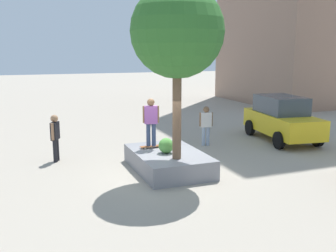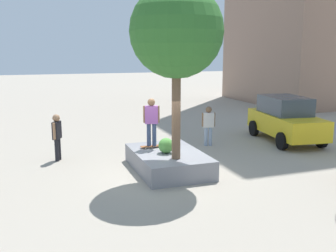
{
  "view_description": "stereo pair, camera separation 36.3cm",
  "coord_description": "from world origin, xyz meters",
  "px_view_note": "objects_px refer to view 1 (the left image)",
  "views": [
    {
      "loc": [
        11.5,
        -4.35,
        4.01
      ],
      "look_at": [
        -0.29,
        0.2,
        1.54
      ],
      "focal_mm": 40.97,
      "sensor_mm": 36.0,
      "label": 1
    },
    {
      "loc": [
        11.63,
        -4.01,
        4.01
      ],
      "look_at": [
        -0.29,
        0.2,
        1.54
      ],
      "focal_mm": 40.97,
      "sensor_mm": 36.0,
      "label": 2
    }
  ],
  "objects_px": {
    "plaza_tree": "(177,32)",
    "bystander_watching": "(206,123)",
    "pedestrian_crossing": "(55,135)",
    "taxi_cab": "(282,118)",
    "planter_ledge": "(168,161)",
    "skateboard": "(151,146)",
    "skateboarder": "(151,119)"
  },
  "relations": [
    {
      "from": "plaza_tree",
      "to": "bystander_watching",
      "type": "relative_size",
      "value": 3.15
    },
    {
      "from": "plaza_tree",
      "to": "bystander_watching",
      "type": "distance_m",
      "value": 5.79
    },
    {
      "from": "plaza_tree",
      "to": "pedestrian_crossing",
      "type": "height_order",
      "value": "plaza_tree"
    },
    {
      "from": "taxi_cab",
      "to": "bystander_watching",
      "type": "height_order",
      "value": "taxi_cab"
    },
    {
      "from": "planter_ledge",
      "to": "skateboard",
      "type": "height_order",
      "value": "skateboard"
    },
    {
      "from": "skateboarder",
      "to": "bystander_watching",
      "type": "bearing_deg",
      "value": 122.02
    },
    {
      "from": "skateboard",
      "to": "skateboarder",
      "type": "xyz_separation_m",
      "value": [
        0.0,
        0.0,
        0.99
      ]
    },
    {
      "from": "skateboard",
      "to": "taxi_cab",
      "type": "relative_size",
      "value": 0.18
    },
    {
      "from": "bystander_watching",
      "to": "pedestrian_crossing",
      "type": "height_order",
      "value": "pedestrian_crossing"
    },
    {
      "from": "planter_ledge",
      "to": "pedestrian_crossing",
      "type": "height_order",
      "value": "pedestrian_crossing"
    },
    {
      "from": "pedestrian_crossing",
      "to": "skateboarder",
      "type": "bearing_deg",
      "value": 60.52
    },
    {
      "from": "planter_ledge",
      "to": "skateboarder",
      "type": "height_order",
      "value": "skateboarder"
    },
    {
      "from": "planter_ledge",
      "to": "bystander_watching",
      "type": "bearing_deg",
      "value": 134.02
    },
    {
      "from": "taxi_cab",
      "to": "bystander_watching",
      "type": "xyz_separation_m",
      "value": [
        -0.34,
        -3.67,
        -0.04
      ]
    },
    {
      "from": "planter_ledge",
      "to": "plaza_tree",
      "type": "xyz_separation_m",
      "value": [
        0.86,
        -0.03,
        4.26
      ]
    },
    {
      "from": "bystander_watching",
      "to": "pedestrian_crossing",
      "type": "relative_size",
      "value": 0.98
    },
    {
      "from": "pedestrian_crossing",
      "to": "plaza_tree",
      "type": "bearing_deg",
      "value": 45.82
    },
    {
      "from": "planter_ledge",
      "to": "plaza_tree",
      "type": "distance_m",
      "value": 4.35
    },
    {
      "from": "skateboard",
      "to": "bystander_watching",
      "type": "xyz_separation_m",
      "value": [
        -1.97,
        3.15,
        0.29
      ]
    },
    {
      "from": "bystander_watching",
      "to": "planter_ledge",
      "type": "bearing_deg",
      "value": -45.98
    },
    {
      "from": "pedestrian_crossing",
      "to": "taxi_cab",
      "type": "bearing_deg",
      "value": 89.24
    },
    {
      "from": "skateboard",
      "to": "planter_ledge",
      "type": "bearing_deg",
      "value": 26.23
    },
    {
      "from": "taxi_cab",
      "to": "bystander_watching",
      "type": "bearing_deg",
      "value": -95.29
    },
    {
      "from": "planter_ledge",
      "to": "skateboarder",
      "type": "distance_m",
      "value": 1.59
    },
    {
      "from": "taxi_cab",
      "to": "pedestrian_crossing",
      "type": "bearing_deg",
      "value": -90.76
    },
    {
      "from": "plaza_tree",
      "to": "bystander_watching",
      "type": "xyz_separation_m",
      "value": [
        -3.56,
        2.83,
        -3.6
      ]
    },
    {
      "from": "plaza_tree",
      "to": "skateboard",
      "type": "relative_size",
      "value": 6.73
    },
    {
      "from": "planter_ledge",
      "to": "pedestrian_crossing",
      "type": "distance_m",
      "value": 4.33
    },
    {
      "from": "skateboard",
      "to": "bystander_watching",
      "type": "height_order",
      "value": "bystander_watching"
    },
    {
      "from": "planter_ledge",
      "to": "skateboarder",
      "type": "bearing_deg",
      "value": -153.77
    },
    {
      "from": "skateboard",
      "to": "bystander_watching",
      "type": "distance_m",
      "value": 3.73
    },
    {
      "from": "taxi_cab",
      "to": "pedestrian_crossing",
      "type": "xyz_separation_m",
      "value": [
        -0.13,
        -9.95,
        -0.01
      ]
    }
  ]
}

